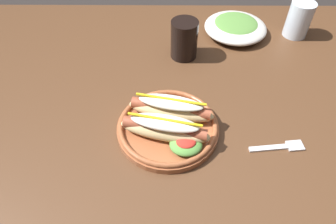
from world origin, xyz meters
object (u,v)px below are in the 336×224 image
(fork, at_px, (281,147))
(soda_cup, at_px, (184,39))
(hot_dog_plate, at_px, (169,124))
(water_cup, at_px, (299,19))
(side_bowl, at_px, (235,27))

(fork, height_order, soda_cup, soda_cup)
(hot_dog_plate, height_order, soda_cup, soda_cup)
(water_cup, bearing_deg, soda_cup, -162.67)
(fork, bearing_deg, soda_cup, 115.24)
(hot_dog_plate, height_order, fork, hot_dog_plate)
(fork, height_order, water_cup, water_cup)
(soda_cup, distance_m, side_bowl, 0.20)
(side_bowl, bearing_deg, soda_cup, -145.06)
(hot_dog_plate, relative_size, fork, 1.90)
(soda_cup, xyz_separation_m, water_cup, (0.35, 0.11, -0.00))
(soda_cup, bearing_deg, fork, -58.32)
(hot_dog_plate, distance_m, water_cup, 0.56)
(fork, xyz_separation_m, soda_cup, (-0.20, 0.33, 0.05))
(hot_dog_plate, relative_size, soda_cup, 2.11)
(hot_dog_plate, bearing_deg, fork, -10.12)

